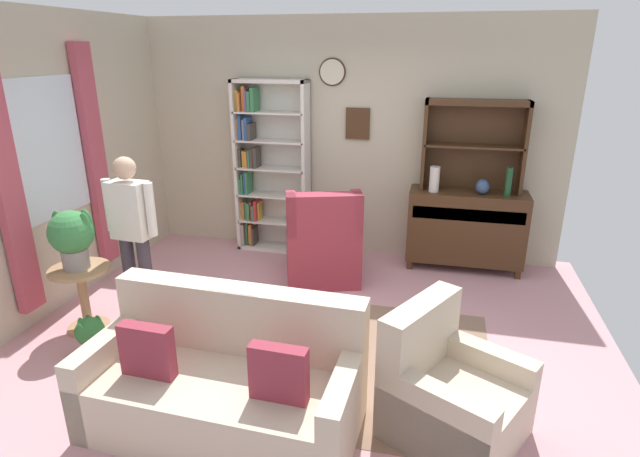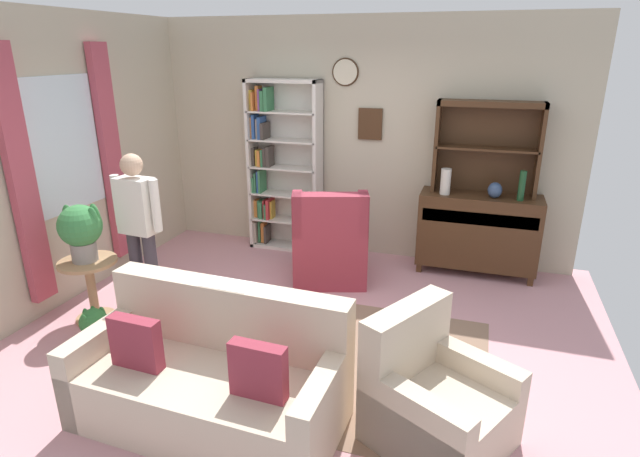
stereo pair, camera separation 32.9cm
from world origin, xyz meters
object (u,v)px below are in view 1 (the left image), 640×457
Objects in this scene: vase_tall at (434,179)px; couch_floral at (226,384)px; vase_round at (482,187)px; bottle_wine at (509,182)px; plant_stand at (83,292)px; potted_plant_large at (73,235)px; sideboard at (466,226)px; wingback_chair at (323,248)px; bookshelf at (267,167)px; sideboard_hutch at (475,133)px; armchair_floral at (450,395)px; person_reading at (132,228)px; potted_plant_small at (90,333)px.

vase_tall is 0.16× the size of couch_floral.
bottle_wine reaches higher than vase_round.
potted_plant_large is (-0.01, 0.00, 0.54)m from plant_stand.
wingback_chair reaches higher than sideboard.
bookshelf is 1.91× the size of sideboard_hutch.
vase_tall is at bearing -168.37° from sideboard.
armchair_floral is 3.04m from person_reading.
sideboard_hutch is 3.44× the size of bottle_wine.
potted_plant_large reaches higher than wingback_chair.
sideboard_hutch is 0.66m from vase_tall.
bookshelf reaches higher than bottle_wine.
person_reading reaches higher than couch_floral.
vase_round is at bearing 59.67° from couch_floral.
plant_stand is 0.54m from potted_plant_large.
person_reading reaches higher than armchair_floral.
vase_tall is at bearing 35.63° from plant_stand.
person_reading reaches higher than potted_plant_small.
person_reading is at bearing -144.74° from vase_tall.
vase_round is 0.09× the size of couch_floral.
couch_floral is 1.89m from person_reading.
wingback_chair is 3.17× the size of potted_plant_small.
potted_plant_large is 0.49m from person_reading.
bookshelf is 6.57× the size of bottle_wine.
person_reading reaches higher than vase_round.
sideboard_hutch reaches higher than bottle_wine.
wingback_chair is 1.99m from person_reading.
sideboard_hutch is 3.32× the size of potted_plant_small.
potted_plant_small is at bearing 174.80° from armchair_floral.
sideboard_hutch is at bearing 28.53° from wingback_chair.
vase_round is at bearing 83.87° from armchair_floral.
sideboard is 1.18× the size of sideboard_hutch.
vase_tall is 0.86× the size of potted_plant_small.
vase_round is 0.32× the size of potted_plant_large.
couch_floral reaches higher than potted_plant_small.
sideboard_hutch reaches higher than person_reading.
sideboard_hutch is 4.31m from potted_plant_small.
sideboard is at bearing 39.81° from potted_plant_small.
vase_round is at bearing 21.50° from wingback_chair.
vase_tall is 0.27× the size of armchair_floral.
sideboard_hutch reaches higher than vase_round.
person_reading is at bearing -140.79° from wingback_chair.
potted_plant_large is (-1.87, -1.51, 0.53)m from wingback_chair.
person_reading is at bearing 139.57° from couch_floral.
person_reading is (-3.39, -1.84, -0.17)m from bottle_wine.
bottle_wine reaches higher than plant_stand.
couch_floral is at bearing -120.33° from vase_round.
vase_tall is at bearing 179.34° from bottle_wine.
person_reading reaches higher than plant_stand.
couch_floral is at bearing -19.71° from potted_plant_small.
sideboard is 3.92× the size of potted_plant_small.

